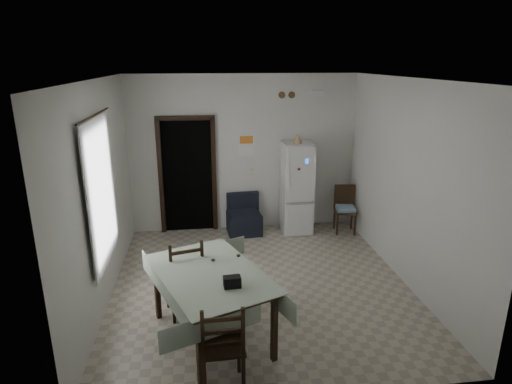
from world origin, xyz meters
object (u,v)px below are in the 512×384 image
object	(u,v)px
fridge	(297,188)
dining_table	(211,306)
corner_chair	(345,210)
dining_chair_far_right	(223,283)
navy_seat	(244,215)
dining_chair_far_left	(184,276)
dining_chair_near_head	(222,344)

from	to	relation	value
fridge	dining_table	bearing A→B (deg)	-118.73
corner_chair	dining_chair_far_right	distance (m)	3.43
navy_seat	dining_chair_far_left	size ratio (longest dim) A/B	0.70
fridge	navy_seat	distance (m)	1.10
dining_chair_far_right	fridge	bearing A→B (deg)	-134.77
dining_chair_near_head	navy_seat	bearing A→B (deg)	-100.60
dining_table	dining_chair_near_head	xyz separation A→B (m)	(0.08, -0.82, 0.08)
fridge	dining_chair_far_right	xyz separation A→B (m)	(-1.54, -2.61, -0.42)
dining_chair_far_left	dining_chair_far_right	size ratio (longest dim) A/B	1.20
corner_chair	dining_chair_far_right	size ratio (longest dim) A/B	1.02
corner_chair	dining_chair_near_head	bearing A→B (deg)	-115.48
navy_seat	corner_chair	world-z (taller)	corner_chair
corner_chair	dining_table	size ratio (longest dim) A/B	0.55
fridge	dining_chair_far_right	bearing A→B (deg)	-120.45
dining_table	dining_chair_far_left	distance (m)	0.67
dining_chair_far_left	dining_chair_far_right	bearing A→B (deg)	154.47
dining_chair_far_left	dining_chair_near_head	xyz separation A→B (m)	(0.40, -1.39, -0.02)
navy_seat	dining_chair_near_head	xyz separation A→B (m)	(-0.62, -3.91, 0.13)
corner_chair	dining_chair_far_right	xyz separation A→B (m)	(-2.43, -2.42, -0.01)
dining_chair_far_left	dining_table	bearing A→B (deg)	104.11
dining_chair_far_right	dining_chair_near_head	size ratio (longest dim) A/B	0.87
navy_seat	dining_chair_near_head	bearing A→B (deg)	-103.58
corner_chair	dining_chair_far_right	bearing A→B (deg)	-126.61
corner_chair	dining_chair_far_left	distance (m)	3.73
navy_seat	dining_table	distance (m)	3.18
fridge	dining_chair_far_left	xyz separation A→B (m)	(-2.02, -2.52, -0.33)
dining_table	fridge	bearing A→B (deg)	39.32
fridge	dining_chair_near_head	distance (m)	4.25
fridge	corner_chair	bearing A→B (deg)	-12.15
navy_seat	dining_chair_near_head	size ratio (longest dim) A/B	0.73
fridge	dining_chair_far_left	size ratio (longest dim) A/B	1.63
corner_chair	dining_chair_near_head	size ratio (longest dim) A/B	0.88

